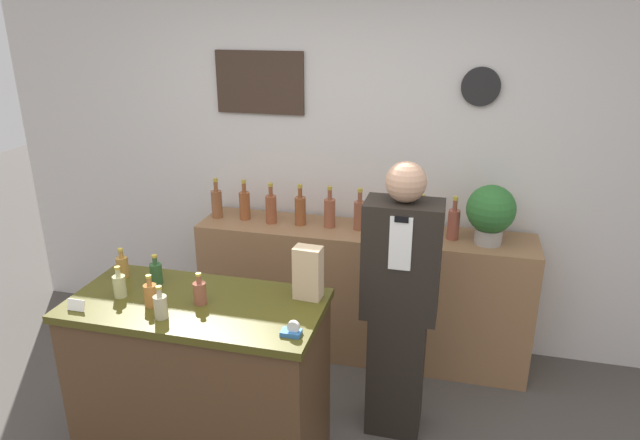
{
  "coord_description": "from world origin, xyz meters",
  "views": [
    {
      "loc": [
        0.8,
        -1.82,
        2.33
      ],
      "look_at": [
        0.06,
        1.09,
        1.22
      ],
      "focal_mm": 32.0,
      "sensor_mm": 36.0,
      "label": 1
    }
  ],
  "objects_px": {
    "shopkeeper": "(399,305)",
    "potted_plant": "(491,212)",
    "paper_bag": "(308,273)",
    "tape_dispenser": "(292,331)"
  },
  "relations": [
    {
      "from": "shopkeeper",
      "to": "potted_plant",
      "type": "relative_size",
      "value": 4.23
    },
    {
      "from": "shopkeeper",
      "to": "paper_bag",
      "type": "height_order",
      "value": "shopkeeper"
    },
    {
      "from": "shopkeeper",
      "to": "potted_plant",
      "type": "bearing_deg",
      "value": 56.63
    },
    {
      "from": "paper_bag",
      "to": "shopkeeper",
      "type": "bearing_deg",
      "value": 38.42
    },
    {
      "from": "potted_plant",
      "to": "tape_dispenser",
      "type": "height_order",
      "value": "potted_plant"
    },
    {
      "from": "shopkeeper",
      "to": "tape_dispenser",
      "type": "xyz_separation_m",
      "value": [
        -0.4,
        -0.7,
        0.19
      ]
    },
    {
      "from": "potted_plant",
      "to": "tape_dispenser",
      "type": "relative_size",
      "value": 4.25
    },
    {
      "from": "potted_plant",
      "to": "paper_bag",
      "type": "relative_size",
      "value": 1.41
    },
    {
      "from": "potted_plant",
      "to": "shopkeeper",
      "type": "bearing_deg",
      "value": -123.37
    },
    {
      "from": "potted_plant",
      "to": "tape_dispenser",
      "type": "distance_m",
      "value": 1.67
    }
  ]
}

